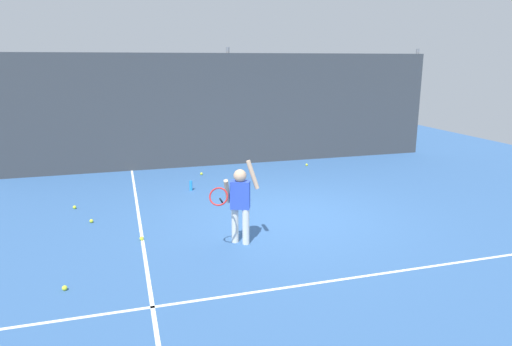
% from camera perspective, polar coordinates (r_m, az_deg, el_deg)
% --- Properties ---
extents(ground_plane, '(20.00, 20.00, 0.00)m').
position_cam_1_polar(ground_plane, '(8.63, 3.93, -5.39)').
color(ground_plane, '#335B93').
extents(court_line_baseline, '(9.00, 0.05, 0.00)m').
position_cam_1_polar(court_line_baseline, '(6.46, 12.15, -12.52)').
color(court_line_baseline, white).
rests_on(court_line_baseline, ground).
extents(court_line_sideline, '(0.05, 9.00, 0.00)m').
position_cam_1_polar(court_line_sideline, '(9.08, -14.36, -4.81)').
color(court_line_sideline, white).
rests_on(court_line_sideline, ground).
extents(back_fence_windscreen, '(12.02, 0.08, 3.02)m').
position_cam_1_polar(back_fence_windscreen, '(12.67, -3.35, 7.78)').
color(back_fence_windscreen, '#383D42').
rests_on(back_fence_windscreen, ground).
extents(fence_post_1, '(0.09, 0.09, 3.17)m').
position_cam_1_polar(fence_post_1, '(12.72, -3.42, 8.14)').
color(fence_post_1, slate).
rests_on(fence_post_1, ground).
extents(fence_post_2, '(0.09, 0.09, 3.17)m').
position_cam_1_polar(fence_post_2, '(15.16, 18.91, 8.34)').
color(fence_post_2, slate).
rests_on(fence_post_2, ground).
extents(tennis_player, '(0.86, 0.56, 1.35)m').
position_cam_1_polar(tennis_player, '(7.17, -2.08, -3.31)').
color(tennis_player, silver).
rests_on(tennis_player, ground).
extents(water_bottle, '(0.07, 0.07, 0.22)m').
position_cam_1_polar(water_bottle, '(10.38, -8.07, -1.55)').
color(water_bottle, '#268CD8').
rests_on(water_bottle, ground).
extents(tennis_ball_0, '(0.07, 0.07, 0.07)m').
position_cam_1_polar(tennis_ball_0, '(7.73, -13.98, -7.86)').
color(tennis_ball_0, '#CCE033').
rests_on(tennis_ball_0, ground).
extents(tennis_ball_1, '(0.07, 0.07, 0.07)m').
position_cam_1_polar(tennis_ball_1, '(8.79, -19.70, -5.61)').
color(tennis_ball_1, '#CCE033').
rests_on(tennis_ball_1, ground).
extents(tennis_ball_2, '(0.07, 0.07, 0.07)m').
position_cam_1_polar(tennis_ball_2, '(9.71, -21.54, -3.96)').
color(tennis_ball_2, '#CCE033').
rests_on(tennis_ball_2, ground).
extents(tennis_ball_3, '(0.07, 0.07, 0.07)m').
position_cam_1_polar(tennis_ball_3, '(11.74, -6.77, -0.09)').
color(tennis_ball_3, '#CCE033').
rests_on(tennis_ball_3, ground).
extents(tennis_ball_4, '(0.07, 0.07, 0.07)m').
position_cam_1_polar(tennis_ball_4, '(12.73, 6.29, 1.02)').
color(tennis_ball_4, '#CCE033').
rests_on(tennis_ball_4, ground).
extents(tennis_ball_5, '(0.07, 0.07, 0.07)m').
position_cam_1_polar(tennis_ball_5, '(6.47, -22.60, -13.00)').
color(tennis_ball_5, '#CCE033').
rests_on(tennis_ball_5, ground).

